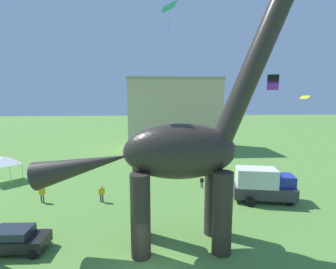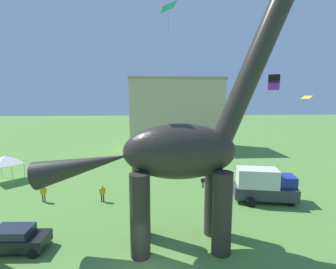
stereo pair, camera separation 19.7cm
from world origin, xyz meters
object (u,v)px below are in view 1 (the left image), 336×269
at_px(kite_mid_center, 273,82).
at_px(kite_near_low, 169,7).
at_px(dinosaur_sculpture, 179,151).
at_px(parked_sedan_left, 13,240).
at_px(kite_apex, 103,37).
at_px(person_far_spectator, 42,192).
at_px(kite_far_left, 305,97).
at_px(parked_box_truck, 263,184).
at_px(person_photographer, 202,181).
at_px(festival_canopy_tent, 3,160).
at_px(person_near_flyer, 101,192).

xyz_separation_m(kite_mid_center, kite_near_low, (-8.96, -5.32, 3.87)).
distance_m(dinosaur_sculpture, parked_sedan_left, 11.90).
height_order(kite_apex, kite_near_low, kite_apex).
bearing_deg(person_far_spectator, kite_far_left, 38.44).
distance_m(parked_box_truck, person_photographer, 6.46).
relative_size(parked_sedan_left, parked_box_truck, 0.73).
distance_m(parked_sedan_left, kite_far_left, 31.67).
bearing_deg(parked_box_truck, person_photographer, 151.82).
xyz_separation_m(kite_apex, kite_near_low, (5.56, -10.94, -0.66)).
bearing_deg(kite_far_left, person_far_spectator, -168.11).
xyz_separation_m(parked_box_truck, festival_canopy_tent, (-27.33, 7.66, 0.90)).
distance_m(dinosaur_sculpture, kite_near_low, 8.49).
distance_m(parked_sedan_left, person_near_flyer, 8.55).
bearing_deg(kite_far_left, person_photographer, -166.36).
relative_size(person_near_flyer, kite_near_low, 1.02).
xyz_separation_m(parked_sedan_left, kite_near_low, (9.87, -0.39, 13.98)).
height_order(parked_box_truck, festival_canopy_tent, parked_box_truck).
relative_size(parked_box_truck, person_photographer, 5.03).
height_order(person_far_spectator, kite_far_left, kite_far_left).
relative_size(parked_box_truck, kite_mid_center, 4.81).
distance_m(person_photographer, festival_canopy_tent, 22.77).
relative_size(parked_sedan_left, person_far_spectator, 2.64).
relative_size(festival_canopy_tent, kite_far_left, 2.22).
xyz_separation_m(person_photographer, kite_far_left, (12.82, 3.11, 8.96)).
height_order(person_far_spectator, festival_canopy_tent, festival_canopy_tent).
xyz_separation_m(person_far_spectator, festival_canopy_tent, (-6.79, 6.47, 1.56)).
relative_size(person_photographer, kite_apex, 0.99).
distance_m(kite_apex, kite_near_low, 12.29).
height_order(parked_box_truck, person_photographer, parked_box_truck).
relative_size(parked_sedan_left, kite_near_low, 2.76).
distance_m(person_photographer, kite_mid_center, 12.53).
xyz_separation_m(person_photographer, person_far_spectator, (-15.61, -2.88, 0.27)).
bearing_deg(festival_canopy_tent, person_photographer, -9.11).
xyz_separation_m(person_photographer, festival_canopy_tent, (-22.41, 3.59, 1.83)).
distance_m(person_photographer, person_near_flyer, 10.61).
xyz_separation_m(parked_sedan_left, festival_canopy_tent, (-8.10, 14.21, 1.74)).
distance_m(person_near_flyer, kite_apex, 14.82).
distance_m(dinosaur_sculpture, kite_mid_center, 10.64).
relative_size(person_near_flyer, kite_apex, 1.33).
relative_size(dinosaur_sculpture, person_near_flyer, 11.07).
relative_size(person_photographer, person_near_flyer, 0.74).
xyz_separation_m(parked_sedan_left, parked_box_truck, (19.23, 6.55, 0.84)).
xyz_separation_m(parked_sedan_left, kite_apex, (4.31, 10.55, 14.65)).
bearing_deg(dinosaur_sculpture, kite_near_low, -176.29).
height_order(parked_box_truck, person_near_flyer, parked_box_truck).
bearing_deg(dinosaur_sculpture, person_photographer, 37.82).
relative_size(dinosaur_sculpture, kite_apex, 14.75).
distance_m(kite_apex, kite_far_left, 23.75).
relative_size(dinosaur_sculpture, person_far_spectator, 10.80).
bearing_deg(person_photographer, kite_near_low, 173.18).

